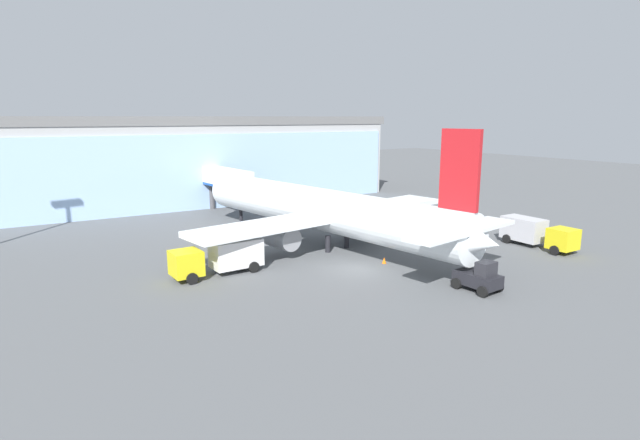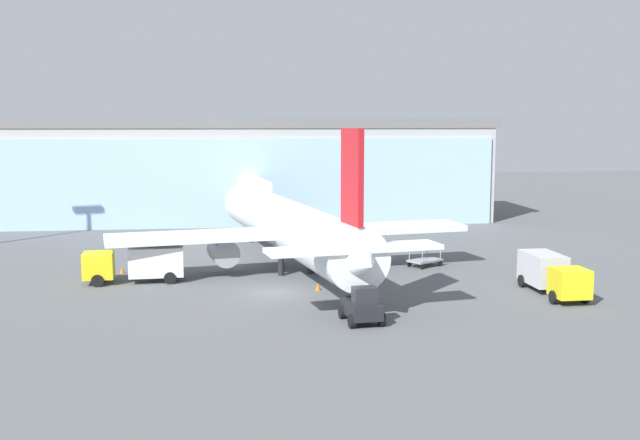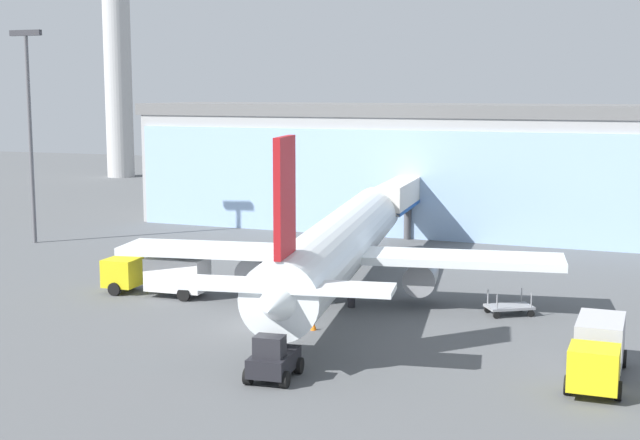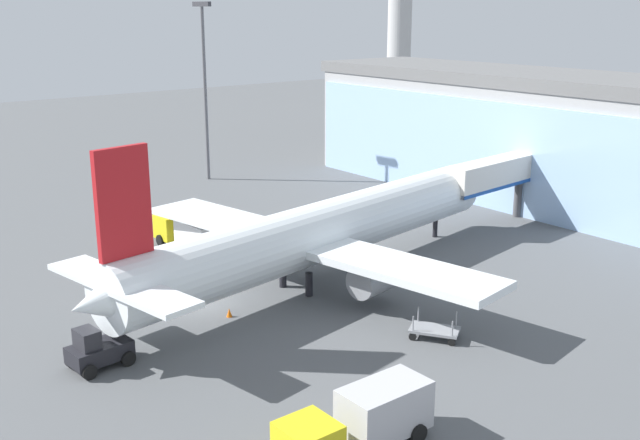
% 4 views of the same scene
% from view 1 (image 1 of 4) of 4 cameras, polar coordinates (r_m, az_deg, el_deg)
% --- Properties ---
extents(ground, '(240.00, 240.00, 0.00)m').
position_cam_1_polar(ground, '(41.78, 4.41, -5.59)').
color(ground, '#545659').
extents(terminal_building, '(59.84, 15.28, 12.47)m').
position_cam_1_polar(terminal_building, '(75.99, -14.11, 6.70)').
color(terminal_building, '#A2A2A2').
rests_on(terminal_building, ground).
extents(jet_bridge, '(3.12, 11.50, 5.87)m').
position_cam_1_polar(jet_bridge, '(65.89, -10.81, 4.60)').
color(jet_bridge, silver).
rests_on(jet_bridge, ground).
extents(airplane, '(29.25, 37.83, 11.57)m').
position_cam_1_polar(airplane, '(48.24, 0.28, 1.17)').
color(airplane, white).
rests_on(airplane, ground).
extents(catering_truck, '(7.38, 2.72, 2.65)m').
position_cam_1_polar(catering_truck, '(40.70, -11.30, -4.10)').
color(catering_truck, yellow).
rests_on(catering_truck, ground).
extents(fuel_truck, '(2.59, 7.33, 2.65)m').
position_cam_1_polar(fuel_truck, '(52.54, 23.42, -1.28)').
color(fuel_truck, yellow).
rests_on(fuel_truck, ground).
extents(baggage_cart, '(3.22, 2.83, 1.50)m').
position_cam_1_polar(baggage_cart, '(55.36, 10.45, -0.90)').
color(baggage_cart, gray).
rests_on(baggage_cart, ground).
extents(pushback_tug, '(2.38, 3.33, 2.30)m').
position_cam_1_polar(pushback_tug, '(38.09, 17.72, -6.32)').
color(pushback_tug, black).
rests_on(pushback_tug, ground).
extents(safety_cone_nose, '(0.36, 0.36, 0.55)m').
position_cam_1_polar(safety_cone_nose, '(43.45, 7.35, -4.59)').
color(safety_cone_nose, orange).
rests_on(safety_cone_nose, ground).
extents(safety_cone_wingtip, '(0.36, 0.36, 0.55)m').
position_cam_1_polar(safety_cone_wingtip, '(43.87, -14.90, -4.74)').
color(safety_cone_wingtip, orange).
rests_on(safety_cone_wingtip, ground).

